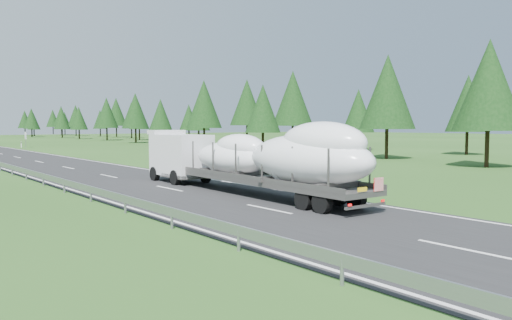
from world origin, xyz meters
TOP-DOWN VIEW (x-y plane):
  - ground at (0.00, 0.00)m, footprint 400.00×400.00m
  - highway_sign at (7.20, 80.00)m, footprint 0.08×0.90m
  - tree_line_right at (39.12, 85.03)m, footprint 25.89×239.24m
  - boat_truck at (2.29, 12.87)m, footprint 3.24×18.24m

SIDE VIEW (x-z plane):
  - ground at x=0.00m, z-range 0.00..0.00m
  - highway_sign at x=7.20m, z-range 0.51..3.11m
  - boat_truck at x=2.29m, z-range 0.11..3.95m
  - tree_line_right at x=39.12m, z-range 0.28..12.89m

